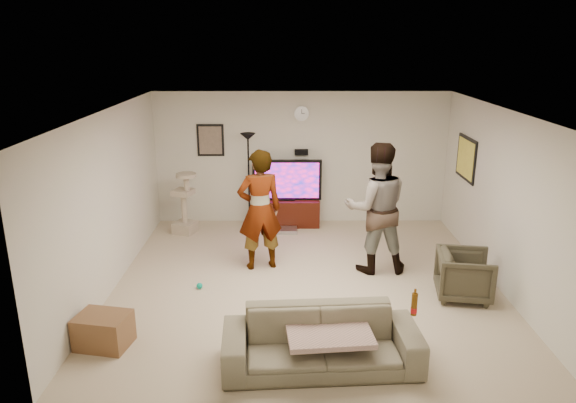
{
  "coord_description": "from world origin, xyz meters",
  "views": [
    {
      "loc": [
        -0.29,
        -7.13,
        3.43
      ],
      "look_at": [
        -0.26,
        0.2,
        1.18
      ],
      "focal_mm": 33.27,
      "sensor_mm": 36.0,
      "label": 1
    }
  ],
  "objects_px": {
    "floor_lamp": "(249,182)",
    "person_right": "(376,208)",
    "tv": "(287,180)",
    "sofa": "(321,341)",
    "beer_bottle": "(414,304)",
    "cat_tree": "(184,203)",
    "person_left": "(260,210)",
    "tv_stand": "(287,212)",
    "side_table": "(104,330)",
    "armchair": "(464,275)"
  },
  "relations": [
    {
      "from": "floor_lamp",
      "to": "person_right",
      "type": "xyz_separation_m",
      "value": [
        2.03,
        -1.87,
        0.1
      ]
    },
    {
      "from": "tv",
      "to": "sofa",
      "type": "distance_m",
      "value": 4.64
    },
    {
      "from": "tv",
      "to": "beer_bottle",
      "type": "bearing_deg",
      "value": -73.81
    },
    {
      "from": "cat_tree",
      "to": "person_right",
      "type": "height_order",
      "value": "person_right"
    },
    {
      "from": "person_left",
      "to": "person_right",
      "type": "xyz_separation_m",
      "value": [
        1.75,
        -0.1,
        0.06
      ]
    },
    {
      "from": "floor_lamp",
      "to": "tv_stand",
      "type": "bearing_deg",
      "value": 15.49
    },
    {
      "from": "floor_lamp",
      "to": "side_table",
      "type": "distance_m",
      "value": 4.29
    },
    {
      "from": "person_right",
      "to": "beer_bottle",
      "type": "height_order",
      "value": "person_right"
    },
    {
      "from": "tv_stand",
      "to": "floor_lamp",
      "type": "relative_size",
      "value": 0.68
    },
    {
      "from": "person_right",
      "to": "person_left",
      "type": "bearing_deg",
      "value": -6.14
    },
    {
      "from": "side_table",
      "to": "tv",
      "type": "bearing_deg",
      "value": 63.0
    },
    {
      "from": "floor_lamp",
      "to": "beer_bottle",
      "type": "relative_size",
      "value": 7.18
    },
    {
      "from": "tv_stand",
      "to": "tv",
      "type": "distance_m",
      "value": 0.64
    },
    {
      "from": "beer_bottle",
      "to": "armchair",
      "type": "distance_m",
      "value": 1.98
    },
    {
      "from": "tv_stand",
      "to": "armchair",
      "type": "height_order",
      "value": "armchair"
    },
    {
      "from": "cat_tree",
      "to": "beer_bottle",
      "type": "xyz_separation_m",
      "value": [
        3.21,
        -4.18,
        0.18
      ]
    },
    {
      "from": "floor_lamp",
      "to": "person_left",
      "type": "distance_m",
      "value": 1.78
    },
    {
      "from": "tv",
      "to": "cat_tree",
      "type": "relative_size",
      "value": 1.14
    },
    {
      "from": "beer_bottle",
      "to": "side_table",
      "type": "height_order",
      "value": "beer_bottle"
    },
    {
      "from": "floor_lamp",
      "to": "side_table",
      "type": "height_order",
      "value": "floor_lamp"
    },
    {
      "from": "person_right",
      "to": "beer_bottle",
      "type": "xyz_separation_m",
      "value": [
        -0.0,
        -2.53,
        -0.25
      ]
    },
    {
      "from": "person_right",
      "to": "armchair",
      "type": "xyz_separation_m",
      "value": [
        1.08,
        -0.92,
        -0.67
      ]
    },
    {
      "from": "tv_stand",
      "to": "cat_tree",
      "type": "height_order",
      "value": "cat_tree"
    },
    {
      "from": "tv",
      "to": "floor_lamp",
      "type": "relative_size",
      "value": 0.72
    },
    {
      "from": "sofa",
      "to": "cat_tree",
      "type": "bearing_deg",
      "value": 114.53
    },
    {
      "from": "tv_stand",
      "to": "person_right",
      "type": "height_order",
      "value": "person_right"
    },
    {
      "from": "person_left",
      "to": "person_right",
      "type": "relative_size",
      "value": 0.94
    },
    {
      "from": "cat_tree",
      "to": "beer_bottle",
      "type": "bearing_deg",
      "value": -52.52
    },
    {
      "from": "floor_lamp",
      "to": "beer_bottle",
      "type": "height_order",
      "value": "floor_lamp"
    },
    {
      "from": "floor_lamp",
      "to": "person_right",
      "type": "distance_m",
      "value": 2.76
    },
    {
      "from": "armchair",
      "to": "side_table",
      "type": "height_order",
      "value": "armchair"
    },
    {
      "from": "floor_lamp",
      "to": "beer_bottle",
      "type": "bearing_deg",
      "value": -65.18
    },
    {
      "from": "beer_bottle",
      "to": "side_table",
      "type": "xyz_separation_m",
      "value": [
        -3.46,
        0.41,
        -0.55
      ]
    },
    {
      "from": "tv_stand",
      "to": "person_left",
      "type": "height_order",
      "value": "person_left"
    },
    {
      "from": "tv_stand",
      "to": "person_left",
      "type": "distance_m",
      "value": 2.11
    },
    {
      "from": "tv",
      "to": "person_left",
      "type": "xyz_separation_m",
      "value": [
        -0.42,
        -1.96,
        0.05
      ]
    },
    {
      "from": "sofa",
      "to": "armchair",
      "type": "distance_m",
      "value": 2.61
    },
    {
      "from": "tv",
      "to": "sofa",
      "type": "xyz_separation_m",
      "value": [
        0.36,
        -4.59,
        -0.58
      ]
    },
    {
      "from": "tv_stand",
      "to": "sofa",
      "type": "xyz_separation_m",
      "value": [
        0.36,
        -4.59,
        0.05
      ]
    },
    {
      "from": "sofa",
      "to": "tv",
      "type": "bearing_deg",
      "value": 90.91
    },
    {
      "from": "tv",
      "to": "beer_bottle",
      "type": "relative_size",
      "value": 5.16
    },
    {
      "from": "beer_bottle",
      "to": "side_table",
      "type": "relative_size",
      "value": 0.43
    },
    {
      "from": "beer_bottle",
      "to": "cat_tree",
      "type": "bearing_deg",
      "value": 127.48
    },
    {
      "from": "person_left",
      "to": "beer_bottle",
      "type": "relative_size",
      "value": 7.49
    },
    {
      "from": "sofa",
      "to": "person_right",
      "type": "bearing_deg",
      "value": 65.39
    },
    {
      "from": "tv_stand",
      "to": "side_table",
      "type": "relative_size",
      "value": 2.08
    },
    {
      "from": "person_left",
      "to": "person_right",
      "type": "distance_m",
      "value": 1.75
    },
    {
      "from": "cat_tree",
      "to": "person_left",
      "type": "relative_size",
      "value": 0.61
    },
    {
      "from": "cat_tree",
      "to": "person_left",
      "type": "height_order",
      "value": "person_left"
    },
    {
      "from": "cat_tree",
      "to": "armchair",
      "type": "distance_m",
      "value": 5.01
    }
  ]
}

